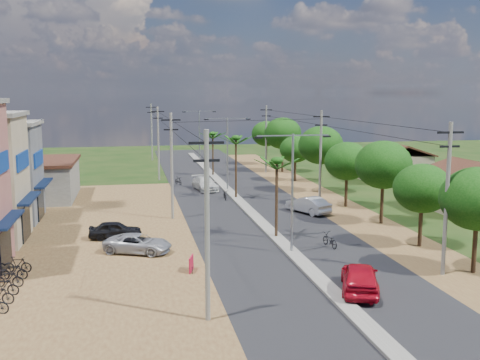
# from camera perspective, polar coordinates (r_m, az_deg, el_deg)

# --- Properties ---
(ground) EXTENTS (160.00, 160.00, 0.00)m
(ground) POSITION_cam_1_polar(r_m,az_deg,el_deg) (37.94, 5.24, -7.45)
(ground) COLOR black
(ground) RESTS_ON ground
(road) EXTENTS (12.00, 110.00, 0.04)m
(road) POSITION_cam_1_polar(r_m,az_deg,el_deg) (52.07, 0.61, -2.91)
(road) COLOR black
(road) RESTS_ON ground
(median) EXTENTS (1.00, 90.00, 0.18)m
(median) POSITION_cam_1_polar(r_m,az_deg,el_deg) (54.94, -0.03, -2.21)
(median) COLOR #605E56
(median) RESTS_ON ground
(dirt_lot_west) EXTENTS (18.00, 46.00, 0.04)m
(dirt_lot_west) POSITION_cam_1_polar(r_m,az_deg,el_deg) (44.46, -16.84, -5.34)
(dirt_lot_west) COLOR #53351C
(dirt_lot_west) RESTS_ON ground
(dirt_shoulder_east) EXTENTS (5.00, 90.00, 0.03)m
(dirt_shoulder_east) POSITION_cam_1_polar(r_m,az_deg,el_deg) (54.40, 9.42, -2.52)
(dirt_shoulder_east) COLOR #53351C
(dirt_shoulder_east) RESTS_ON ground
(low_shed) EXTENTS (10.40, 10.40, 3.95)m
(low_shed) POSITION_cam_1_polar(r_m,az_deg,el_deg) (60.50, -21.11, 0.02)
(low_shed) COLOR #605E56
(low_shed) RESTS_ON ground
(house_east_near) EXTENTS (7.60, 7.50, 4.60)m
(house_east_near) POSITION_cam_1_polar(r_m,az_deg,el_deg) (54.83, 22.68, -0.48)
(house_east_near) COLOR gray
(house_east_near) RESTS_ON ground
(house_east_far) EXTENTS (7.60, 7.50, 4.60)m
(house_east_far) POSITION_cam_1_polar(r_m,az_deg,el_deg) (70.78, 15.30, 1.85)
(house_east_far) COLOR gray
(house_east_far) RESTS_ON ground
(tree_east_a) EXTENTS (4.40, 4.40, 6.37)m
(tree_east_a) POSITION_cam_1_polar(r_m,az_deg,el_deg) (35.61, 23.01, -1.78)
(tree_east_a) COLOR black
(tree_east_a) RESTS_ON ground
(tree_east_b) EXTENTS (4.00, 4.00, 5.83)m
(tree_east_b) POSITION_cam_1_polar(r_m,az_deg,el_deg) (40.59, 18.03, -0.82)
(tree_east_b) COLOR black
(tree_east_b) RESTS_ON ground
(tree_east_c) EXTENTS (4.60, 4.60, 6.83)m
(tree_east_c) POSITION_cam_1_polar(r_m,az_deg,el_deg) (46.82, 14.36, 1.50)
(tree_east_c) COLOR black
(tree_east_c) RESTS_ON ground
(tree_east_d) EXTENTS (4.20, 4.20, 6.13)m
(tree_east_d) POSITION_cam_1_polar(r_m,az_deg,el_deg) (53.13, 10.82, 1.89)
(tree_east_d) COLOR black
(tree_east_d) RESTS_ON ground
(tree_east_e) EXTENTS (4.80, 4.80, 7.14)m
(tree_east_e) POSITION_cam_1_polar(r_m,az_deg,el_deg) (60.57, 8.20, 3.51)
(tree_east_e) COLOR black
(tree_east_e) RESTS_ON ground
(tree_east_f) EXTENTS (3.80, 3.80, 5.52)m
(tree_east_f) POSITION_cam_1_polar(r_m,az_deg,el_deg) (68.14, 5.65, 3.12)
(tree_east_f) COLOR black
(tree_east_f) RESTS_ON ground
(tree_east_g) EXTENTS (5.00, 5.00, 7.38)m
(tree_east_g) POSITION_cam_1_polar(r_m,az_deg,el_deg) (75.85, 4.36, 4.74)
(tree_east_g) COLOR black
(tree_east_g) RESTS_ON ground
(tree_east_h) EXTENTS (4.40, 4.40, 6.52)m
(tree_east_h) POSITION_cam_1_polar(r_m,az_deg,el_deg) (83.54, 2.70, 4.72)
(tree_east_h) COLOR black
(tree_east_h) RESTS_ON ground
(palm_median_near) EXTENTS (2.00, 2.00, 6.15)m
(palm_median_near) POSITION_cam_1_polar(r_m,az_deg,el_deg) (40.59, 3.77, 1.63)
(palm_median_near) COLOR black
(palm_median_near) RESTS_ON ground
(palm_median_mid) EXTENTS (2.00, 2.00, 6.55)m
(palm_median_mid) POSITION_cam_1_polar(r_m,az_deg,el_deg) (56.09, -0.42, 4.01)
(palm_median_mid) COLOR black
(palm_median_mid) RESTS_ON ground
(palm_median_far) EXTENTS (2.00, 2.00, 5.85)m
(palm_median_far) POSITION_cam_1_polar(r_m,az_deg,el_deg) (71.88, -2.79, 4.55)
(palm_median_far) COLOR black
(palm_median_far) RESTS_ON ground
(streetlight_near) EXTENTS (5.10, 0.18, 8.00)m
(streetlight_near) POSITION_cam_1_polar(r_m,az_deg,el_deg) (36.89, 5.34, -0.30)
(streetlight_near) COLOR gray
(streetlight_near) RESTS_ON ground
(streetlight_mid) EXTENTS (5.10, 0.18, 8.00)m
(streetlight_mid) POSITION_cam_1_polar(r_m,az_deg,el_deg) (61.09, -1.29, 3.35)
(streetlight_mid) COLOR gray
(streetlight_mid) RESTS_ON ground
(streetlight_far) EXTENTS (5.10, 0.18, 8.00)m
(streetlight_far) POSITION_cam_1_polar(r_m,az_deg,el_deg) (85.75, -4.14, 4.91)
(streetlight_far) COLOR gray
(streetlight_far) RESTS_ON ground
(utility_pole_w_a) EXTENTS (1.60, 0.24, 9.00)m
(utility_pole_w_a) POSITION_cam_1_polar(r_m,az_deg,el_deg) (25.82, -3.37, -4.29)
(utility_pole_w_a) COLOR #605E56
(utility_pole_w_a) RESTS_ON ground
(utility_pole_w_b) EXTENTS (1.60, 0.24, 9.00)m
(utility_pole_w_b) POSITION_cam_1_polar(r_m,az_deg,el_deg) (47.41, -6.96, 1.67)
(utility_pole_w_b) COLOR #605E56
(utility_pole_w_b) RESTS_ON ground
(utility_pole_w_c) EXTENTS (1.60, 0.24, 9.00)m
(utility_pole_w_c) POSITION_cam_1_polar(r_m,az_deg,el_deg) (69.25, -8.30, 3.89)
(utility_pole_w_c) COLOR #605E56
(utility_pole_w_c) RESTS_ON ground
(utility_pole_w_d) EXTENTS (1.60, 0.24, 9.00)m
(utility_pole_w_d) POSITION_cam_1_polar(r_m,az_deg,el_deg) (90.18, -8.97, 5.00)
(utility_pole_w_d) COLOR #605E56
(utility_pole_w_d) RESTS_ON ground
(utility_pole_e_a) EXTENTS (1.60, 0.24, 9.00)m
(utility_pole_e_a) POSITION_cam_1_polar(r_m,az_deg,el_deg) (34.49, 20.28, -1.50)
(utility_pole_e_a) COLOR #605E56
(utility_pole_e_a) RESTS_ON ground
(utility_pole_e_b) EXTENTS (1.60, 0.24, 9.00)m
(utility_pole_e_b) POSITION_cam_1_polar(r_m,az_deg,el_deg) (54.28, 8.19, 2.55)
(utility_pole_e_b) COLOR #605E56
(utility_pole_e_b) RESTS_ON ground
(utility_pole_e_c) EXTENTS (1.60, 0.24, 9.00)m
(utility_pole_e_c) POSITION_cam_1_polar(r_m,az_deg,el_deg) (75.30, 2.67, 4.36)
(utility_pole_e_c) COLOR #605E56
(utility_pole_e_c) RESTS_ON ground
(car_red_near) EXTENTS (3.48, 5.15, 1.63)m
(car_red_near) POSITION_cam_1_polar(r_m,az_deg,el_deg) (31.13, 12.07, -9.71)
(car_red_near) COLOR #9B0817
(car_red_near) RESTS_ON ground
(car_silver_mid) EXTENTS (3.32, 4.78, 1.49)m
(car_silver_mid) POSITION_cam_1_polar(r_m,az_deg,el_deg) (50.26, 6.93, -2.56)
(car_silver_mid) COLOR gray
(car_silver_mid) RESTS_ON ground
(car_white_far) EXTENTS (2.74, 5.21, 1.44)m
(car_white_far) POSITION_cam_1_polar(r_m,az_deg,el_deg) (61.74, -3.58, -0.41)
(car_white_far) COLOR #ADAEAA
(car_white_far) RESTS_ON ground
(car_parked_silver) EXTENTS (4.96, 3.66, 1.25)m
(car_parked_silver) POSITION_cam_1_polar(r_m,az_deg,el_deg) (38.33, -10.33, -6.42)
(car_parked_silver) COLOR gray
(car_parked_silver) RESTS_ON ground
(car_parked_dark) EXTENTS (3.86, 1.68, 1.29)m
(car_parked_dark) POSITION_cam_1_polar(r_m,az_deg,el_deg) (42.28, -12.56, -5.02)
(car_parked_dark) COLOR black
(car_parked_dark) RESTS_ON ground
(moto_rider_east) EXTENTS (0.95, 1.98, 1.00)m
(moto_rider_east) POSITION_cam_1_polar(r_m,az_deg,el_deg) (39.58, 9.10, -6.09)
(moto_rider_east) COLOR black
(moto_rider_east) RESTS_ON ground
(moto_rider_west_a) EXTENTS (0.75, 1.90, 0.98)m
(moto_rider_west_a) POSITION_cam_1_polar(r_m,az_deg,el_deg) (56.24, -1.55, -1.54)
(moto_rider_west_a) COLOR black
(moto_rider_west_a) RESTS_ON ground
(moto_rider_west_b) EXTENTS (1.04, 1.61, 0.94)m
(moto_rider_west_b) POSITION_cam_1_polar(r_m,az_deg,el_deg) (65.71, -6.29, -0.10)
(moto_rider_west_b) COLOR black
(moto_rider_west_b) RESTS_ON ground
(roadside_sign) EXTENTS (0.40, 1.14, 0.97)m
(roadside_sign) POSITION_cam_1_polar(r_m,az_deg,el_deg) (34.05, -4.98, -8.51)
(roadside_sign) COLOR maroon
(roadside_sign) RESTS_ON ground
(parked_scooter_row) EXTENTS (1.72, 7.24, 1.00)m
(parked_scooter_row) POSITION_cam_1_polar(r_m,az_deg,el_deg) (33.22, -22.69, -9.60)
(parked_scooter_row) COLOR black
(parked_scooter_row) RESTS_ON ground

